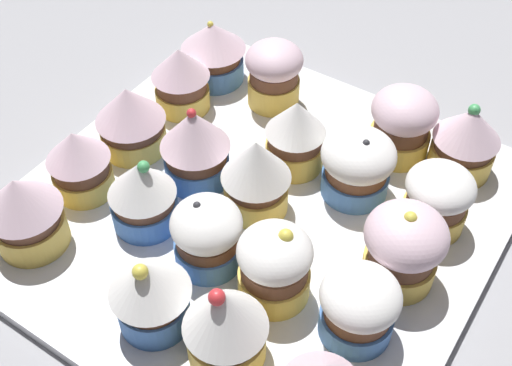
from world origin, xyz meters
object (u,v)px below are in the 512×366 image
Objects in this scene: cupcake_18 at (406,243)px; cupcake_19 at (359,306)px; cupcake_11 at (154,294)px; cupcake_2 at (129,119)px; cupcake_13 at (357,164)px; cupcake_9 at (260,172)px; cupcake_15 at (225,323)px; cupcake_10 at (205,233)px; cupcake_0 at (213,51)px; cupcake_1 at (181,78)px; cupcake_8 at (299,136)px; cupcake_12 at (402,123)px; cupcake_3 at (79,161)px; cupcake_16 at (466,140)px; cupcake_6 at (195,146)px; cupcake_14 at (275,265)px; cupcake_4 at (24,211)px; baking_tray at (256,211)px; cupcake_7 at (142,194)px; cupcake_5 at (274,73)px; cupcake_17 at (437,198)px.

cupcake_19 is at bearing -4.59° from cupcake_18.
cupcake_2 is at bearing -133.90° from cupcake_11.
cupcake_2 is 1.06× the size of cupcake_13.
cupcake_9 is 14.71cm from cupcake_15.
cupcake_0 is at bearing -145.62° from cupcake_10.
cupcake_1 is at bearing -92.56° from cupcake_13.
cupcake_18 is 1.24× the size of cupcake_19.
cupcake_12 is at bearing 134.14° from cupcake_8.
cupcake_3 is at bearing -0.46° from cupcake_0.
cupcake_19 is at bearing 45.01° from cupcake_8.
cupcake_19 is (20.37, -0.04, -0.42)cm from cupcake_16.
cupcake_1 reaches higher than cupcake_13.
cupcake_6 is 17.96cm from cupcake_15.
cupcake_15 is (6.38, 0.02, 0.48)cm from cupcake_14.
cupcake_2 reaches higher than cupcake_10.
cupcake_4 is at bearing -34.66° from cupcake_8.
cupcake_13 is (-13.37, 6.47, 0.04)cm from cupcake_10.
cupcake_16 is at bearing 161.60° from cupcake_14.
cupcake_12 is 26.14cm from cupcake_15.
cupcake_9 is 14.44cm from cupcake_19.
cupcake_9 is (-0.46, 0.14, 4.63)cm from baking_tray.
cupcake_9 reaches higher than cupcake_12.
cupcake_14 is at bearing 89.58° from cupcake_7.
cupcake_13 is at bearing 72.23° from cupcake_0.
cupcake_3 is 34.04cm from cupcake_16.
cupcake_11 is at bearing 4.70° from cupcake_10.
baking_tray is 15.61cm from cupcake_12.
cupcake_15 is at bearing 46.17° from cupcake_10.
cupcake_4 is at bearing -42.85° from cupcake_7.
cupcake_6 is at bearing 131.15° from cupcake_3.
cupcake_5 is at bearing -147.44° from cupcake_14.
cupcake_1 is at bearing -146.36° from cupcake_11.
cupcake_0 is 1.12× the size of cupcake_19.
cupcake_12 is at bearing -163.73° from cupcake_19.
cupcake_1 is 0.87× the size of cupcake_15.
cupcake_9 reaches higher than cupcake_3.
cupcake_0 is 1.03× the size of cupcake_3.
cupcake_6 is at bearing -88.84° from cupcake_18.
cupcake_9 is at bearing -140.13° from cupcake_14.
cupcake_0 is 0.85× the size of cupcake_6.
cupcake_5 is (-0.16, 7.30, 0.12)cm from cupcake_0.
cupcake_1 is at bearing -116.36° from cupcake_9.
cupcake_4 is 27.28cm from cupcake_5.
cupcake_14 is 0.90× the size of cupcake_15.
cupcake_15 is at bearing 0.18° from cupcake_14.
cupcake_11 is at bearing -33.00° from cupcake_17.
cupcake_8 is 0.99× the size of cupcake_11.
cupcake_3 is at bearing -47.04° from cupcake_12.
cupcake_9 is at bearing 94.41° from cupcake_6.
cupcake_12 is 0.93× the size of cupcake_18.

